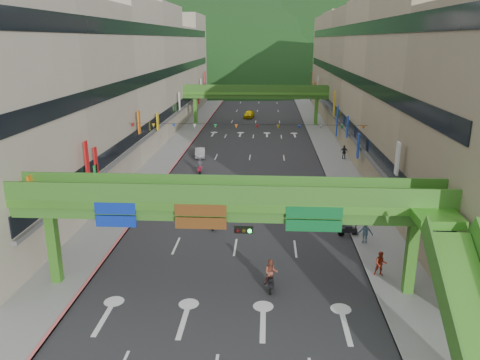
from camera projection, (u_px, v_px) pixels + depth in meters
The scene contains 23 objects.
ground at pixel (219, 348), 23.67m from camera, with size 320.00×320.00×0.00m, color black.
road_slab at pixel (252, 142), 71.45m from camera, with size 18.00×140.00×0.02m, color #28282B.
sidewalk_left at pixel (181, 140), 72.06m from camera, with size 4.00×140.00×0.15m, color gray.
sidewalk_right at pixel (325, 142), 70.81m from camera, with size 4.00×140.00×0.15m, color gray.
curb_left at pixel (193, 140), 71.95m from camera, with size 0.20×140.00×0.18m, color #CC5959.
curb_right at pixel (312, 142), 70.91m from camera, with size 0.20×140.00×0.18m, color gray.
building_row_left at pixel (126, 78), 69.80m from camera, with size 12.80×95.00×19.00m.
building_row_right at pixel (383, 79), 67.65m from camera, with size 12.80×95.00×19.00m.
overpass_near at pixel (243, 215), 27.26m from camera, with size 28.00×12.27×7.10m.
overpass_far at pixel (255, 95), 84.23m from camera, with size 28.00×2.20×7.10m.
hill_left at pixel (223, 81), 177.44m from camera, with size 168.00×140.00×112.00m, color #1C4419.
hill_right at pixel (323, 77), 194.28m from camera, with size 208.00×176.00×128.00m, color #1C4419.
bunting_string at pixel (247, 126), 50.62m from camera, with size 26.00×0.36×0.47m.
scooter_rider_near at pixel (213, 219), 38.52m from camera, with size 0.59×1.60×1.85m.
scooter_rider_mid at pixel (271, 275), 28.88m from camera, with size 0.87×1.60×2.07m.
scooter_rider_left at pixel (211, 192), 44.40m from camera, with size 1.08×1.60×2.10m.
scooter_rider_far at pixel (200, 166), 54.24m from camera, with size 0.81×1.60×1.92m.
parked_scooter_row at pixel (340, 211), 41.14m from camera, with size 1.60×9.35×1.08m.
car_silver at pixel (200, 153), 61.94m from camera, with size 1.29×3.70×1.22m, color #96949B.
car_yellow at pixel (249, 114), 93.01m from camera, with size 1.75×4.34×1.48m, color #F1CD01.
pedestrian_red at pixel (380, 266), 30.52m from camera, with size 0.80×0.63×1.65m, color #A62C18.
pedestrian_dark at pixel (344, 153), 60.46m from camera, with size 1.04×0.43×1.78m, color black.
pedestrian_blue at pixel (365, 233), 35.43m from camera, with size 0.86×0.55×1.85m, color #364E5F.
Camera 1 is at (2.27, -20.10, 15.00)m, focal length 35.00 mm.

